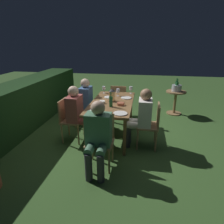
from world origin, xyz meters
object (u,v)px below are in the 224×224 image
object	(u,v)px
wine_glass_b	(118,91)
person_in_cream	(141,115)
plate_d	(109,97)
plate_b	(120,113)
chair_head_near	(101,138)
plate_c	(95,110)
bowl_olives	(121,104)
lantern_centerpiece	(112,94)
wine_glass_c	(131,89)
dining_table	(112,105)
chair_head_far	(119,99)
green_bottle_on_table	(111,101)
chair_side_right_b	(81,106)
person_in_blue	(89,100)
wine_glass_a	(98,108)
chair_side_right_a	(69,118)
side_table	(175,99)
bowl_bread	(102,102)
person_in_rust	(78,112)
ice_bucket	(177,88)
chair_side_left_a	(151,124)
person_in_green	(98,135)
wine_glass_d	(104,88)

from	to	relation	value
wine_glass_b	person_in_cream	bearing A→B (deg)	-146.62
plate_d	plate_b	bearing A→B (deg)	-158.71
chair_head_near	plate_c	xyz separation A→B (m)	(0.51, 0.21, 0.28)
wine_glass_b	bowl_olives	world-z (taller)	wine_glass_b
lantern_centerpiece	wine_glass_c	bearing A→B (deg)	-26.30
plate_b	plate_c	bearing A→B (deg)	80.61
dining_table	wine_glass_b	distance (m)	0.51
chair_head_far	green_bottle_on_table	bearing A→B (deg)	-178.78
chair_head_near	plate_d	size ratio (longest dim) A/B	4.00
chair_side_right_b	chair_head_near	bearing A→B (deg)	-151.06
person_in_blue	wine_glass_a	distance (m)	1.27
plate_b	bowl_olives	xyz separation A→B (m)	(0.48, 0.05, 0.02)
plate_c	plate_d	distance (m)	0.90
bowl_olives	chair_side_right_a	bearing A→B (deg)	100.97
person_in_cream	side_table	size ratio (longest dim) A/B	1.76
green_bottle_on_table	chair_side_right_a	bearing A→B (deg)	94.84
bowl_bread	person_in_rust	bearing A→B (deg)	121.49
wine_glass_b	side_table	world-z (taller)	wine_glass_b
wine_glass_a	chair_side_right_a	bearing A→B (deg)	61.41
ice_bucket	lantern_centerpiece	bearing A→B (deg)	134.77
plate_d	ice_bucket	distance (m)	2.07
dining_table	plate_b	size ratio (longest dim) A/B	6.80
wine_glass_a	ice_bucket	size ratio (longest dim) A/B	0.49
chair_side_right_a	chair_side_left_a	size ratio (longest dim) A/B	1.00
person_in_rust	person_in_cream	xyz separation A→B (m)	(0.00, -1.24, 0.00)
person_in_cream	plate_b	xyz separation A→B (m)	(-0.28, 0.36, 0.12)
chair_head_near	wine_glass_a	xyz separation A→B (m)	(0.33, 0.11, 0.38)
chair_side_right_a	ice_bucket	world-z (taller)	ice_bucket
wine_glass_c	chair_head_far	bearing A→B (deg)	44.37
chair_head_near	chair_side_right_b	bearing A→B (deg)	28.94
chair_side_right_b	wine_glass_a	xyz separation A→B (m)	(-1.15, -0.70, 0.38)
chair_side_right_a	wine_glass_c	bearing A→B (deg)	-45.48
plate_b	plate_c	distance (m)	0.47
person_in_rust	side_table	size ratio (longest dim) A/B	1.76
chair_side_right_b	chair_head_far	world-z (taller)	same
person_in_green	plate_c	world-z (taller)	person_in_green
chair_side_right_a	side_table	world-z (taller)	chair_side_right_a
plate_b	wine_glass_c	bearing A→B (deg)	-3.16
plate_d	bowl_olives	world-z (taller)	bowl_olives
wine_glass_a	wine_glass_d	world-z (taller)	same
wine_glass_d	ice_bucket	size ratio (longest dim) A/B	0.49
bowl_bread	wine_glass_d	bearing A→B (deg)	8.94
green_bottle_on_table	ice_bucket	world-z (taller)	green_bottle_on_table
lantern_centerpiece	plate_d	distance (m)	0.31
person_in_cream	chair_side_right_b	bearing A→B (deg)	62.06
person_in_rust	ice_bucket	xyz separation A→B (m)	(1.95, -2.14, 0.12)
ice_bucket	wine_glass_d	bearing A→B (deg)	116.14
chair_side_right_b	person_in_green	bearing A→B (deg)	-153.97
plate_c	chair_head_far	bearing A→B (deg)	-7.08
chair_head_near	green_bottle_on_table	distance (m)	0.87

